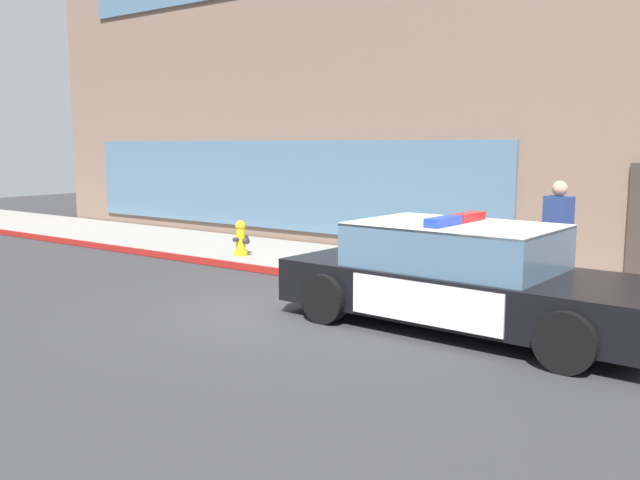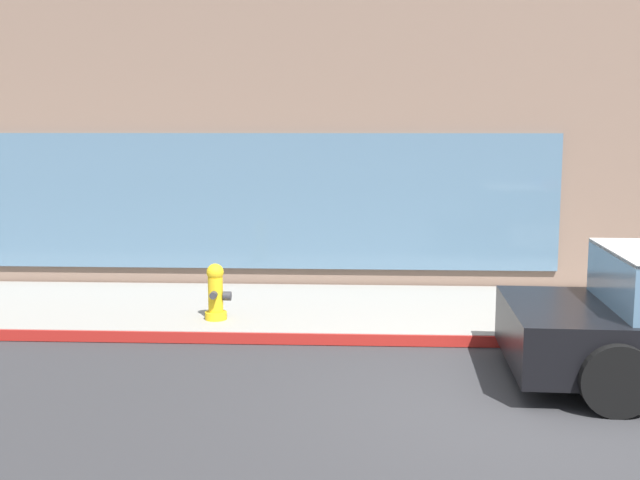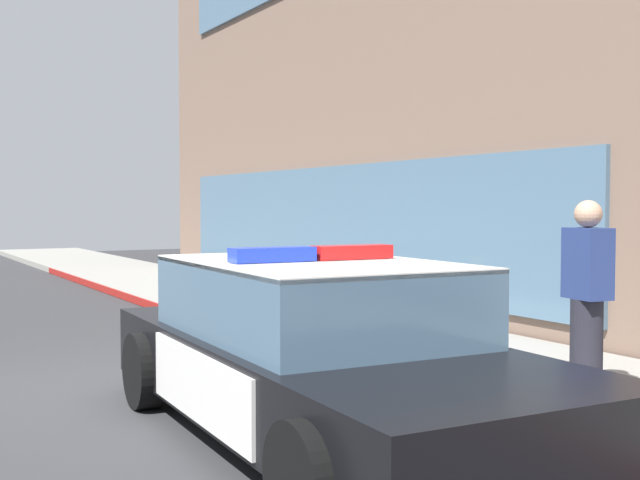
# 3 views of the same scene
# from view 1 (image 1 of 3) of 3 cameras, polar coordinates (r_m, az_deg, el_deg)

# --- Properties ---
(ground) EXTENTS (48.00, 48.00, 0.00)m
(ground) POSITION_cam_1_polar(r_m,az_deg,el_deg) (9.81, -3.05, -6.19)
(ground) COLOR #303033
(sidewalk) EXTENTS (48.00, 2.92, 0.15)m
(sidewalk) POSITION_cam_1_polar(r_m,az_deg,el_deg) (12.72, 7.31, -2.61)
(sidewalk) COLOR gray
(sidewalk) RESTS_ON ground
(curb_red_paint) EXTENTS (28.80, 0.04, 0.14)m
(curb_red_paint) POSITION_cam_1_polar(r_m,az_deg,el_deg) (11.47, 3.71, -3.73)
(curb_red_paint) COLOR maroon
(curb_red_paint) RESTS_ON ground
(storefront_building) EXTENTS (20.66, 8.27, 9.03)m
(storefront_building) POSITION_cam_1_polar(r_m,az_deg,el_deg) (18.62, 10.01, 14.41)
(storefront_building) COLOR #7A6051
(storefront_building) RESTS_ON ground
(police_cruiser) EXTENTS (5.01, 2.32, 1.49)m
(police_cruiser) POSITION_cam_1_polar(r_m,az_deg,el_deg) (9.13, 12.01, -3.06)
(police_cruiser) COLOR black
(police_cruiser) RESTS_ON ground
(fire_hydrant) EXTENTS (0.34, 0.39, 0.73)m
(fire_hydrant) POSITION_cam_1_polar(r_m,az_deg,el_deg) (13.95, -6.67, 0.12)
(fire_hydrant) COLOR gold
(fire_hydrant) RESTS_ON sidewalk
(pedestrian_on_sidewalk) EXTENTS (0.44, 0.33, 1.71)m
(pedestrian_on_sidewalk) POSITION_cam_1_polar(r_m,az_deg,el_deg) (11.16, 19.33, 0.39)
(pedestrian_on_sidewalk) COLOR #23232D
(pedestrian_on_sidewalk) RESTS_ON sidewalk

